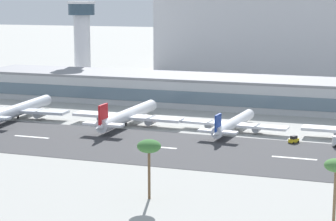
{
  "coord_description": "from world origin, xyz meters",
  "views": [
    {
      "loc": [
        62.72,
        -163.8,
        42.61
      ],
      "look_at": [
        -3.51,
        27.29,
        6.62
      ],
      "focal_mm": 68.5,
      "sensor_mm": 36.0,
      "label": 1
    }
  ],
  "objects_px": {
    "airliner_red_tail_gate_1": "(126,116)",
    "service_baggage_tug_0": "(294,140)",
    "palm_tree_0": "(336,168)",
    "palm_tree_2": "(149,147)",
    "distant_hotel_block": "(287,31)",
    "airliner_navy_tail_gate_2": "(233,124)",
    "terminal_building": "(215,91)",
    "airliner_black_tail_gate_0": "(18,110)",
    "control_tower": "(82,38)"
  },
  "relations": [
    {
      "from": "control_tower",
      "to": "distant_hotel_block",
      "type": "distance_m",
      "value": 125.14
    },
    {
      "from": "control_tower",
      "to": "palm_tree_2",
      "type": "xyz_separation_m",
      "value": [
        88.96,
        -146.63,
        -12.62
      ]
    },
    {
      "from": "airliner_navy_tail_gate_2",
      "to": "palm_tree_0",
      "type": "bearing_deg",
      "value": -149.57
    },
    {
      "from": "distant_hotel_block",
      "to": "palm_tree_2",
      "type": "distance_m",
      "value": 242.97
    },
    {
      "from": "palm_tree_2",
      "to": "airliner_red_tail_gate_1",
      "type": "bearing_deg",
      "value": 116.33
    },
    {
      "from": "distant_hotel_block",
      "to": "airliner_navy_tail_gate_2",
      "type": "bearing_deg",
      "value": -86.84
    },
    {
      "from": "distant_hotel_block",
      "to": "palm_tree_2",
      "type": "bearing_deg",
      "value": -87.98
    },
    {
      "from": "terminal_building",
      "to": "distant_hotel_block",
      "type": "relative_size",
      "value": 1.34
    },
    {
      "from": "distant_hotel_block",
      "to": "palm_tree_2",
      "type": "height_order",
      "value": "distant_hotel_block"
    },
    {
      "from": "airliner_navy_tail_gate_2",
      "to": "control_tower",
      "type": "bearing_deg",
      "value": 54.81
    },
    {
      "from": "airliner_black_tail_gate_0",
      "to": "palm_tree_2",
      "type": "height_order",
      "value": "palm_tree_2"
    },
    {
      "from": "terminal_building",
      "to": "airliner_red_tail_gate_1",
      "type": "xyz_separation_m",
      "value": [
        -17.73,
        -49.01,
        -2.6
      ]
    },
    {
      "from": "terminal_building",
      "to": "service_baggage_tug_0",
      "type": "relative_size",
      "value": 56.23
    },
    {
      "from": "airliner_red_tail_gate_1",
      "to": "service_baggage_tug_0",
      "type": "bearing_deg",
      "value": -97.09
    },
    {
      "from": "terminal_building",
      "to": "distant_hotel_block",
      "type": "bearing_deg",
      "value": 85.69
    },
    {
      "from": "distant_hotel_block",
      "to": "palm_tree_0",
      "type": "relative_size",
      "value": 11.44
    },
    {
      "from": "palm_tree_2",
      "to": "control_tower",
      "type": "bearing_deg",
      "value": 121.25
    },
    {
      "from": "palm_tree_0",
      "to": "service_baggage_tug_0",
      "type": "bearing_deg",
      "value": 104.21
    },
    {
      "from": "airliner_navy_tail_gate_2",
      "to": "distant_hotel_block",
      "type": "bearing_deg",
      "value": 7.41
    },
    {
      "from": "palm_tree_0",
      "to": "palm_tree_2",
      "type": "bearing_deg",
      "value": 173.74
    },
    {
      "from": "distant_hotel_block",
      "to": "airliner_red_tail_gate_1",
      "type": "distance_m",
      "value": 174.19
    },
    {
      "from": "distant_hotel_block",
      "to": "airliner_navy_tail_gate_2",
      "type": "relative_size",
      "value": 3.79
    },
    {
      "from": "airliner_navy_tail_gate_2",
      "to": "airliner_black_tail_gate_0",
      "type": "bearing_deg",
      "value": 96.26
    },
    {
      "from": "terminal_building",
      "to": "airliner_red_tail_gate_1",
      "type": "height_order",
      "value": "terminal_building"
    },
    {
      "from": "airliner_navy_tail_gate_2",
      "to": "palm_tree_2",
      "type": "relative_size",
      "value": 3.05
    },
    {
      "from": "palm_tree_0",
      "to": "control_tower",
      "type": "bearing_deg",
      "value": 130.24
    },
    {
      "from": "control_tower",
      "to": "airliner_black_tail_gate_0",
      "type": "distance_m",
      "value": 80.35
    },
    {
      "from": "terminal_building",
      "to": "airliner_black_tail_gate_0",
      "type": "height_order",
      "value": "terminal_building"
    },
    {
      "from": "distant_hotel_block",
      "to": "service_baggage_tug_0",
      "type": "relative_size",
      "value": 41.94
    },
    {
      "from": "airliner_black_tail_gate_0",
      "to": "service_baggage_tug_0",
      "type": "xyz_separation_m",
      "value": [
        97.69,
        -6.51,
        -2.12
      ]
    },
    {
      "from": "airliner_navy_tail_gate_2",
      "to": "palm_tree_2",
      "type": "bearing_deg",
      "value": -176.41
    },
    {
      "from": "airliner_navy_tail_gate_2",
      "to": "service_baggage_tug_0",
      "type": "height_order",
      "value": "airliner_navy_tail_gate_2"
    },
    {
      "from": "terminal_building",
      "to": "airliner_red_tail_gate_1",
      "type": "distance_m",
      "value": 52.18
    },
    {
      "from": "airliner_black_tail_gate_0",
      "to": "airliner_red_tail_gate_1",
      "type": "distance_m",
      "value": 40.73
    },
    {
      "from": "airliner_navy_tail_gate_2",
      "to": "palm_tree_2",
      "type": "xyz_separation_m",
      "value": [
        -0.83,
        -72.77,
        8.65
      ]
    },
    {
      "from": "control_tower",
      "to": "palm_tree_0",
      "type": "distance_m",
      "value": 198.04
    },
    {
      "from": "distant_hotel_block",
      "to": "palm_tree_0",
      "type": "xyz_separation_m",
      "value": [
        47.25,
        -246.74,
        -12.41
      ]
    },
    {
      "from": "control_tower",
      "to": "distant_hotel_block",
      "type": "relative_size",
      "value": 0.27
    },
    {
      "from": "distant_hotel_block",
      "to": "airliner_black_tail_gate_0",
      "type": "distance_m",
      "value": 186.37
    },
    {
      "from": "distant_hotel_block",
      "to": "airliner_red_tail_gate_1",
      "type": "bearing_deg",
      "value": -98.95
    },
    {
      "from": "distant_hotel_block",
      "to": "palm_tree_2",
      "type": "xyz_separation_m",
      "value": [
        8.54,
        -242.5,
        -12.53
      ]
    },
    {
      "from": "airliner_black_tail_gate_0",
      "to": "palm_tree_2",
      "type": "distance_m",
      "value": 103.79
    },
    {
      "from": "service_baggage_tug_0",
      "to": "palm_tree_2",
      "type": "distance_m",
      "value": 67.87
    },
    {
      "from": "airliner_black_tail_gate_0",
      "to": "service_baggage_tug_0",
      "type": "relative_size",
      "value": 13.34
    },
    {
      "from": "airliner_red_tail_gate_1",
      "to": "palm_tree_2",
      "type": "relative_size",
      "value": 3.68
    },
    {
      "from": "terminal_building",
      "to": "airliner_black_tail_gate_0",
      "type": "relative_size",
      "value": 4.22
    },
    {
      "from": "airliner_red_tail_gate_1",
      "to": "airliner_navy_tail_gate_2",
      "type": "xyz_separation_m",
      "value": [
        36.29,
        1.13,
        -0.55
      ]
    },
    {
      "from": "terminal_building",
      "to": "distant_hotel_block",
      "type": "height_order",
      "value": "distant_hotel_block"
    },
    {
      "from": "control_tower",
      "to": "airliner_red_tail_gate_1",
      "type": "xyz_separation_m",
      "value": [
        53.51,
        -74.99,
        -20.72
      ]
    },
    {
      "from": "airliner_black_tail_gate_0",
      "to": "palm_tree_0",
      "type": "xyz_separation_m",
      "value": [
        114.86,
        -74.3,
        8.22
      ]
    }
  ]
}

